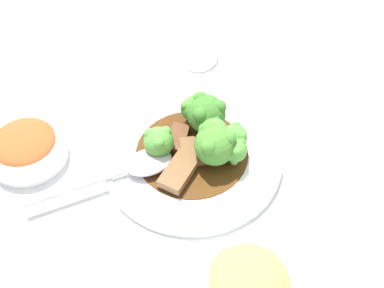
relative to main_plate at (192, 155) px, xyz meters
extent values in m
plane|color=silver|center=(0.00, 0.00, -0.01)|extent=(4.00, 4.00, 0.00)
cylinder|color=white|center=(0.00, 0.00, 0.00)|extent=(0.26, 0.26, 0.01)
torus|color=white|center=(0.00, 0.00, 0.00)|extent=(0.26, 0.26, 0.01)
cylinder|color=#4C2D14|center=(0.00, 0.00, 0.00)|extent=(0.16, 0.16, 0.00)
cube|color=brown|center=(0.00, 0.01, 0.01)|extent=(0.04, 0.05, 0.01)
cube|color=#56331E|center=(0.01, -0.02, 0.01)|extent=(0.05, 0.05, 0.01)
cube|color=brown|center=(0.03, 0.03, 0.02)|extent=(0.07, 0.07, 0.01)
cylinder|color=#8EB756|center=(-0.02, -0.05, 0.02)|extent=(0.01, 0.01, 0.01)
sphere|color=#427F2D|center=(-0.02, -0.05, 0.03)|extent=(0.03, 0.03, 0.03)
sphere|color=#427F2D|center=(-0.01, -0.05, 0.04)|extent=(0.01, 0.01, 0.01)
sphere|color=#427F2D|center=(-0.02, -0.05, 0.04)|extent=(0.01, 0.01, 0.01)
sphere|color=#427F2D|center=(-0.02, -0.06, 0.04)|extent=(0.01, 0.01, 0.01)
cylinder|color=#7FA84C|center=(-0.03, -0.03, 0.01)|extent=(0.02, 0.02, 0.01)
sphere|color=#387028|center=(-0.03, -0.03, 0.04)|extent=(0.06, 0.06, 0.06)
sphere|color=#387028|center=(-0.02, -0.02, 0.06)|extent=(0.02, 0.02, 0.02)
sphere|color=#387028|center=(-0.05, -0.03, 0.06)|extent=(0.02, 0.02, 0.02)
sphere|color=#387028|center=(-0.03, -0.05, 0.06)|extent=(0.02, 0.02, 0.02)
cylinder|color=#8EB756|center=(-0.05, 0.04, 0.02)|extent=(0.01, 0.01, 0.01)
sphere|color=#4C8E38|center=(-0.05, 0.04, 0.04)|extent=(0.03, 0.03, 0.03)
sphere|color=#4C8E38|center=(-0.05, 0.05, 0.04)|extent=(0.01, 0.01, 0.01)
sphere|color=#4C8E38|center=(-0.06, 0.03, 0.04)|extent=(0.01, 0.01, 0.01)
sphere|color=#4C8E38|center=(-0.04, 0.03, 0.04)|extent=(0.01, 0.01, 0.01)
cylinder|color=#8EB756|center=(-0.03, 0.00, 0.02)|extent=(0.01, 0.01, 0.01)
sphere|color=#4C8E38|center=(-0.03, 0.00, 0.04)|extent=(0.04, 0.04, 0.04)
sphere|color=#4C8E38|center=(-0.04, 0.01, 0.05)|extent=(0.02, 0.02, 0.02)
sphere|color=#4C8E38|center=(-0.04, -0.01, 0.05)|extent=(0.02, 0.02, 0.02)
sphere|color=#4C8E38|center=(-0.02, 0.00, 0.05)|extent=(0.02, 0.02, 0.02)
cylinder|color=#7FA84C|center=(-0.02, 0.03, 0.02)|extent=(0.02, 0.02, 0.01)
sphere|color=#427F2D|center=(-0.02, 0.03, 0.04)|extent=(0.06, 0.06, 0.06)
sphere|color=#427F2D|center=(-0.04, 0.03, 0.06)|extent=(0.02, 0.02, 0.02)
sphere|color=#427F2D|center=(-0.02, 0.01, 0.06)|extent=(0.02, 0.02, 0.02)
sphere|color=#427F2D|center=(-0.01, 0.04, 0.06)|extent=(0.02, 0.02, 0.02)
cylinder|color=#8EB756|center=(0.04, -0.01, 0.01)|extent=(0.01, 0.01, 0.01)
sphere|color=#4C8E38|center=(0.04, -0.01, 0.03)|extent=(0.04, 0.04, 0.04)
sphere|color=#4C8E38|center=(0.03, -0.02, 0.04)|extent=(0.02, 0.02, 0.02)
sphere|color=#4C8E38|center=(0.05, -0.02, 0.04)|extent=(0.02, 0.02, 0.02)
sphere|color=#4C8E38|center=(0.05, 0.00, 0.04)|extent=(0.02, 0.02, 0.02)
cylinder|color=#7FA84C|center=(-0.06, 0.02, 0.02)|extent=(0.01, 0.01, 0.02)
sphere|color=#4C8E38|center=(-0.06, 0.02, 0.04)|extent=(0.04, 0.04, 0.04)
sphere|color=#4C8E38|center=(-0.06, 0.01, 0.05)|extent=(0.01, 0.01, 0.01)
sphere|color=#4C8E38|center=(-0.04, 0.02, 0.05)|extent=(0.01, 0.01, 0.01)
sphere|color=#4C8E38|center=(-0.06, 0.03, 0.05)|extent=(0.01, 0.01, 0.01)
ellipsoid|color=#B7B7BC|center=(0.06, 0.01, 0.02)|extent=(0.07, 0.05, 0.01)
cylinder|color=#B7B7BC|center=(0.17, 0.01, 0.01)|extent=(0.14, 0.02, 0.01)
cylinder|color=white|center=(0.22, -0.08, -0.01)|extent=(0.06, 0.06, 0.01)
cylinder|color=white|center=(0.22, -0.08, 0.01)|extent=(0.11, 0.11, 0.03)
torus|color=white|center=(0.22, -0.08, 0.02)|extent=(0.11, 0.11, 0.01)
ellipsoid|color=#D14C23|center=(0.22, -0.08, 0.02)|extent=(0.09, 0.09, 0.02)
torus|color=white|center=(0.01, 0.22, 0.03)|extent=(0.12, 0.12, 0.01)
ellipsoid|color=tan|center=(0.01, 0.22, 0.04)|extent=(0.09, 0.09, 0.03)
cylinder|color=white|center=(-0.08, -0.20, -0.01)|extent=(0.07, 0.07, 0.01)
torus|color=white|center=(-0.08, -0.20, 0.00)|extent=(0.07, 0.07, 0.01)
camera|label=1|loc=(0.15, 0.45, 0.59)|focal=50.00mm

